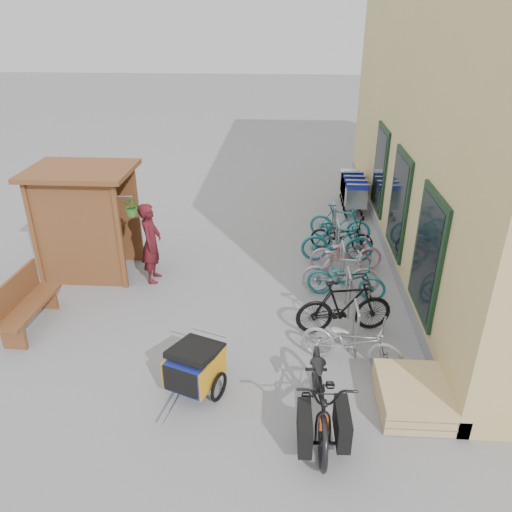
# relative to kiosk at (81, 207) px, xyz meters

# --- Properties ---
(ground) EXTENTS (80.00, 80.00, 0.00)m
(ground) POSITION_rel_kiosk_xyz_m (3.28, -2.47, -1.55)
(ground) COLOR gray
(kiosk) EXTENTS (2.49, 1.65, 2.40)m
(kiosk) POSITION_rel_kiosk_xyz_m (0.00, 0.00, 0.00)
(kiosk) COLOR brown
(kiosk) RESTS_ON ground
(bike_rack) EXTENTS (0.05, 5.35, 0.86)m
(bike_rack) POSITION_rel_kiosk_xyz_m (5.58, -0.07, -1.04)
(bike_rack) COLOR #A5A8AD
(bike_rack) RESTS_ON ground
(pallet_stack) EXTENTS (1.00, 1.20, 0.40)m
(pallet_stack) POSITION_rel_kiosk_xyz_m (6.28, -3.87, -1.34)
(pallet_stack) COLOR tan
(pallet_stack) RESTS_ON ground
(bench) EXTENTS (0.57, 1.65, 1.03)m
(bench) POSITION_rel_kiosk_xyz_m (-0.41, -2.20, -1.03)
(bench) COLOR brown
(bench) RESTS_ON ground
(shopping_carts) EXTENTS (0.61, 2.07, 1.10)m
(shopping_carts) POSITION_rel_kiosk_xyz_m (6.28, 4.36, -0.91)
(shopping_carts) COLOR silver
(shopping_carts) RESTS_ON ground
(child_trailer) EXTENTS (0.97, 1.49, 0.87)m
(child_trailer) POSITION_rel_kiosk_xyz_m (3.01, -3.72, -1.07)
(child_trailer) COLOR navy
(child_trailer) RESTS_ON ground
(cargo_bike) EXTENTS (0.80, 2.19, 1.14)m
(cargo_bike) POSITION_rel_kiosk_xyz_m (4.89, -4.31, -0.99)
(cargo_bike) COLOR black
(cargo_bike) RESTS_ON ground
(person_kiosk) EXTENTS (0.43, 0.65, 1.77)m
(person_kiosk) POSITION_rel_kiosk_xyz_m (1.50, -0.26, -0.67)
(person_kiosk) COLOR maroon
(person_kiosk) RESTS_ON ground
(bike_0) EXTENTS (1.80, 1.11, 0.89)m
(bike_0) POSITION_rel_kiosk_xyz_m (5.47, -2.91, -1.11)
(bike_0) COLOR #A9A9AE
(bike_0) RESTS_ON ground
(bike_1) EXTENTS (1.83, 0.81, 1.06)m
(bike_1) POSITION_rel_kiosk_xyz_m (5.43, -1.96, -1.02)
(bike_1) COLOR black
(bike_1) RESTS_ON ground
(bike_2) EXTENTS (1.68, 0.88, 0.84)m
(bike_2) POSITION_rel_kiosk_xyz_m (5.60, -0.74, -1.13)
(bike_2) COLOR #1E6F79
(bike_2) RESTS_ON ground
(bike_3) EXTENTS (1.64, 0.53, 0.98)m
(bike_3) POSITION_rel_kiosk_xyz_m (5.49, -0.61, -1.06)
(bike_3) COLOR #A9A9AE
(bike_3) RESTS_ON ground
(bike_4) EXTENTS (1.68, 0.73, 0.86)m
(bike_4) POSITION_rel_kiosk_xyz_m (5.71, 0.47, -1.12)
(bike_4) COLOR #BC7992
(bike_4) RESTS_ON ground
(bike_5) EXTENTS (1.67, 0.49, 1.00)m
(bike_5) POSITION_rel_kiosk_xyz_m (5.55, 0.87, -1.05)
(bike_5) COLOR #1E6F79
(bike_5) RESTS_ON ground
(bike_6) EXTENTS (1.60, 0.86, 0.80)m
(bike_6) POSITION_rel_kiosk_xyz_m (5.71, 1.47, -1.15)
(bike_6) COLOR black
(bike_6) RESTS_ON ground
(bike_7) EXTENTS (1.63, 0.91, 0.94)m
(bike_7) POSITION_rel_kiosk_xyz_m (5.72, 2.10, -1.08)
(bike_7) COLOR #1E6F79
(bike_7) RESTS_ON ground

